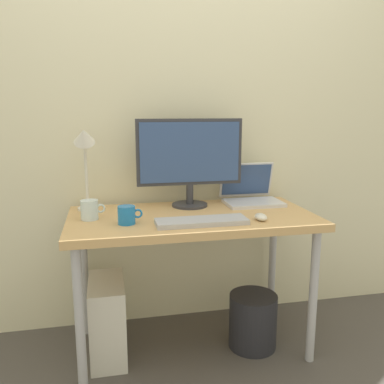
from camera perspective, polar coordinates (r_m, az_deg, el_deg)
name	(u,v)px	position (r m, az deg, el deg)	size (l,w,h in m)	color
ground_plane	(192,345)	(2.43, 0.00, -20.57)	(6.00, 6.00, 0.00)	#4C4742
back_wall	(178,107)	(2.43, -1.91, 11.74)	(4.40, 0.04, 2.60)	beige
desk	(192,228)	(2.15, 0.00, -5.09)	(1.27, 0.64, 0.75)	tan
monitor	(190,157)	(2.26, -0.32, 4.92)	(0.59, 0.20, 0.49)	#333338
laptop	(250,193)	(2.41, 8.13, -0.12)	(0.32, 0.27, 0.23)	silver
desk_lamp	(85,149)	(2.21, -14.73, 5.77)	(0.11, 0.16, 0.47)	silver
keyboard	(202,221)	(1.96, 1.35, -4.12)	(0.44, 0.14, 0.02)	#B2B2B7
mouse	(261,217)	(2.04, 9.58, -3.46)	(0.06, 0.09, 0.03)	silver
coffee_mug	(127,215)	(1.97, -9.07, -3.18)	(0.12, 0.08, 0.09)	#1E72BF
glass_cup	(90,210)	(2.09, -14.07, -2.43)	(0.12, 0.09, 0.10)	silver
computer_tower	(108,319)	(2.28, -11.69, -16.98)	(0.18, 0.36, 0.42)	silver
wastebasket	(253,321)	(2.37, 8.47, -17.33)	(0.26, 0.26, 0.30)	#232328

